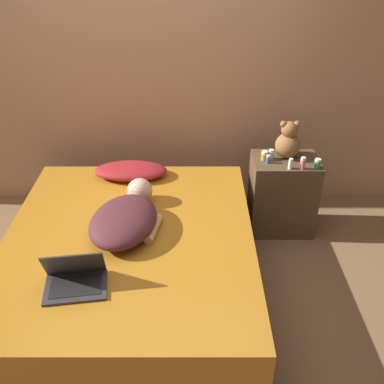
{
  "coord_description": "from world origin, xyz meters",
  "views": [
    {
      "loc": [
        0.4,
        -2.29,
        2.19
      ],
      "look_at": [
        0.39,
        0.24,
        0.64
      ],
      "focal_mm": 42.0,
      "sensor_mm": 36.0,
      "label": 1
    }
  ],
  "objects_px": {
    "laptop": "(77,278)",
    "bottle_clear": "(273,155)",
    "bottle_amber": "(266,156)",
    "person_lying": "(128,217)",
    "bottle_blue": "(270,159)",
    "bottle_white": "(293,164)",
    "teddy_bear": "(290,142)",
    "bottle_green": "(320,164)",
    "bottle_pink": "(305,164)",
    "pillow": "(133,171)"
  },
  "relations": [
    {
      "from": "laptop",
      "to": "bottle_clear",
      "type": "bearing_deg",
      "value": 36.02
    },
    {
      "from": "bottle_amber",
      "to": "person_lying",
      "type": "bearing_deg",
      "value": -146.2
    },
    {
      "from": "bottle_blue",
      "to": "bottle_white",
      "type": "bearing_deg",
      "value": -30.81
    },
    {
      "from": "laptop",
      "to": "bottle_blue",
      "type": "relative_size",
      "value": 5.69
    },
    {
      "from": "teddy_bear",
      "to": "bottle_clear",
      "type": "bearing_deg",
      "value": -163.91
    },
    {
      "from": "bottle_green",
      "to": "bottle_clear",
      "type": "xyz_separation_m",
      "value": [
        -0.32,
        0.14,
        0.0
      ]
    },
    {
      "from": "bottle_pink",
      "to": "person_lying",
      "type": "bearing_deg",
      "value": -157.58
    },
    {
      "from": "person_lying",
      "to": "laptop",
      "type": "relative_size",
      "value": 2.13
    },
    {
      "from": "person_lying",
      "to": "laptop",
      "type": "xyz_separation_m",
      "value": [
        -0.21,
        -0.54,
        -0.03
      ]
    },
    {
      "from": "pillow",
      "to": "person_lying",
      "type": "relative_size",
      "value": 0.72
    },
    {
      "from": "person_lying",
      "to": "bottle_clear",
      "type": "height_order",
      "value": "bottle_clear"
    },
    {
      "from": "laptop",
      "to": "person_lying",
      "type": "bearing_deg",
      "value": 60.02
    },
    {
      "from": "teddy_bear",
      "to": "bottle_blue",
      "type": "height_order",
      "value": "teddy_bear"
    },
    {
      "from": "person_lying",
      "to": "bottle_pink",
      "type": "height_order",
      "value": "bottle_pink"
    },
    {
      "from": "bottle_blue",
      "to": "bottle_green",
      "type": "bearing_deg",
      "value": -12.39
    },
    {
      "from": "person_lying",
      "to": "teddy_bear",
      "type": "relative_size",
      "value": 2.65
    },
    {
      "from": "pillow",
      "to": "person_lying",
      "type": "xyz_separation_m",
      "value": [
        0.05,
        -0.68,
        0.03
      ]
    },
    {
      "from": "laptop",
      "to": "bottle_white",
      "type": "relative_size",
      "value": 4.47
    },
    {
      "from": "laptop",
      "to": "bottle_amber",
      "type": "bearing_deg",
      "value": 36.84
    },
    {
      "from": "person_lying",
      "to": "bottle_amber",
      "type": "height_order",
      "value": "bottle_amber"
    },
    {
      "from": "teddy_bear",
      "to": "bottle_clear",
      "type": "xyz_separation_m",
      "value": [
        -0.13,
        -0.04,
        -0.09
      ]
    },
    {
      "from": "bottle_green",
      "to": "bottle_white",
      "type": "bearing_deg",
      "value": -176.45
    },
    {
      "from": "bottle_blue",
      "to": "bottle_amber",
      "type": "bearing_deg",
      "value": 112.62
    },
    {
      "from": "pillow",
      "to": "bottle_amber",
      "type": "bearing_deg",
      "value": -1.7
    },
    {
      "from": "bottle_white",
      "to": "bottle_clear",
      "type": "relative_size",
      "value": 1.06
    },
    {
      "from": "laptop",
      "to": "bottle_amber",
      "type": "distance_m",
      "value": 1.68
    },
    {
      "from": "teddy_bear",
      "to": "bottle_green",
      "type": "distance_m",
      "value": 0.28
    },
    {
      "from": "teddy_bear",
      "to": "bottle_white",
      "type": "height_order",
      "value": "teddy_bear"
    },
    {
      "from": "laptop",
      "to": "bottle_white",
      "type": "height_order",
      "value": "bottle_white"
    },
    {
      "from": "person_lying",
      "to": "laptop",
      "type": "distance_m",
      "value": 0.58
    },
    {
      "from": "person_lying",
      "to": "teddy_bear",
      "type": "xyz_separation_m",
      "value": [
        1.15,
        0.7,
        0.2
      ]
    },
    {
      "from": "laptop",
      "to": "bottle_green",
      "type": "distance_m",
      "value": 1.88
    },
    {
      "from": "pillow",
      "to": "bottle_amber",
      "type": "height_order",
      "value": "bottle_amber"
    },
    {
      "from": "pillow",
      "to": "bottle_pink",
      "type": "height_order",
      "value": "bottle_pink"
    },
    {
      "from": "bottle_white",
      "to": "bottle_amber",
      "type": "distance_m",
      "value": 0.22
    },
    {
      "from": "person_lying",
      "to": "bottle_blue",
      "type": "xyz_separation_m",
      "value": [
        0.99,
        0.6,
        0.11
      ]
    },
    {
      "from": "teddy_bear",
      "to": "bottle_white",
      "type": "relative_size",
      "value": 3.59
    },
    {
      "from": "laptop",
      "to": "bottle_green",
      "type": "xyz_separation_m",
      "value": [
        1.55,
        1.06,
        0.15
      ]
    },
    {
      "from": "bottle_white",
      "to": "bottle_clear",
      "type": "bearing_deg",
      "value": 127.31
    },
    {
      "from": "bottle_green",
      "to": "bottle_amber",
      "type": "distance_m",
      "value": 0.39
    },
    {
      "from": "pillow",
      "to": "teddy_bear",
      "type": "bearing_deg",
      "value": 1.08
    },
    {
      "from": "teddy_bear",
      "to": "bottle_white",
      "type": "bearing_deg",
      "value": -92.25
    },
    {
      "from": "teddy_bear",
      "to": "bottle_blue",
      "type": "distance_m",
      "value": 0.21
    },
    {
      "from": "bottle_green",
      "to": "bottle_amber",
      "type": "bearing_deg",
      "value": 161.13
    },
    {
      "from": "bottle_white",
      "to": "bottle_green",
      "type": "xyz_separation_m",
      "value": [
        0.2,
        0.01,
        -0.0
      ]
    },
    {
      "from": "teddy_bear",
      "to": "bottle_clear",
      "type": "distance_m",
      "value": 0.16
    },
    {
      "from": "bottle_white",
      "to": "bottle_clear",
      "type": "height_order",
      "value": "bottle_white"
    },
    {
      "from": "bottle_white",
      "to": "bottle_amber",
      "type": "height_order",
      "value": "bottle_white"
    },
    {
      "from": "bottle_green",
      "to": "bottle_blue",
      "type": "distance_m",
      "value": 0.36
    },
    {
      "from": "pillow",
      "to": "teddy_bear",
      "type": "distance_m",
      "value": 1.22
    }
  ]
}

